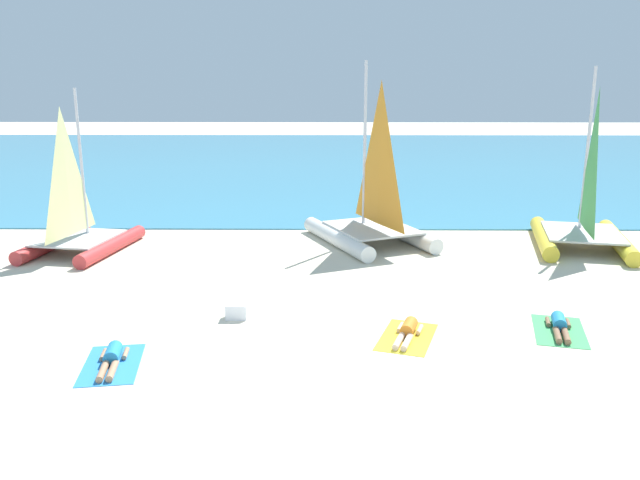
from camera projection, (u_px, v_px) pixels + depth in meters
ground_plane at (321, 239)px, 22.93m from camera, size 120.00×120.00×0.00m
ocean_water at (324, 161)px, 43.60m from camera, size 120.00×40.00×0.05m
sailboat_white at (371, 218)px, 22.08m from camera, size 4.64×5.51×6.14m
sailboat_red at (79, 229)px, 21.01m from camera, size 3.21×4.41×5.27m
sailboat_yellow at (583, 222)px, 21.46m from camera, size 3.82×5.08×5.94m
towel_left at (112, 364)px, 12.91m from camera, size 1.37×2.04×0.01m
sunbather_left at (112, 357)px, 12.94m from camera, size 0.64×1.57×0.30m
towel_middle at (407, 337)px, 14.27m from camera, size 1.63×2.15×0.01m
sunbather_middle at (408, 331)px, 14.30m from camera, size 0.85×1.54×0.30m
towel_right at (559, 331)px, 14.61m from camera, size 1.51×2.10×0.01m
sunbather_right at (559, 325)px, 14.64m from camera, size 0.75×1.56×0.30m
cooler_box at (237, 311)px, 15.34m from camera, size 0.50×0.36×0.36m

